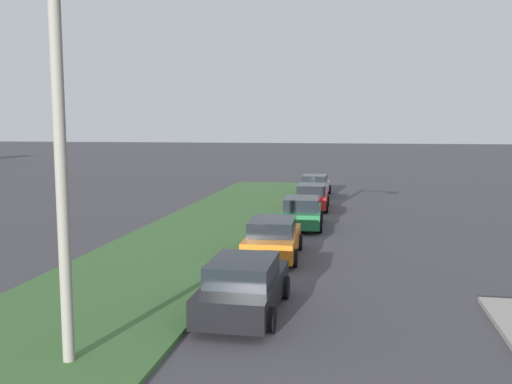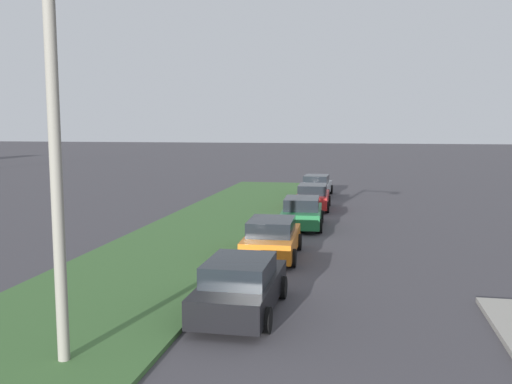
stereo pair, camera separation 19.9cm
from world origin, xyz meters
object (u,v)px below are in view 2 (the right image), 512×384
at_px(parked_car_black, 241,286).
at_px(parked_car_red, 313,197).
at_px(parked_car_silver, 317,186).
at_px(parked_car_green, 302,213).
at_px(streetlight, 69,151).
at_px(parked_car_orange, 272,238).

xyz_separation_m(parked_car_black, parked_car_red, (18.48, -0.23, 0.00)).
bearing_deg(parked_car_silver, parked_car_green, -177.10).
bearing_deg(streetlight, parked_car_green, -9.56).
xyz_separation_m(parked_car_black, parked_car_green, (12.48, -0.25, 0.00)).
bearing_deg(parked_car_black, parked_car_silver, -0.02).
relative_size(parked_car_green, parked_car_silver, 1.01).
relative_size(parked_car_orange, streetlight, 0.58).
height_order(parked_car_orange, parked_car_green, same).
bearing_deg(parked_car_orange, parked_car_green, -6.26).
bearing_deg(parked_car_red, parked_car_orange, 176.28).
relative_size(parked_car_green, parked_car_red, 1.01).
relative_size(parked_car_black, parked_car_red, 0.99).
bearing_deg(parked_car_orange, streetlight, 164.81).
xyz_separation_m(parked_car_orange, parked_car_silver, (18.44, -0.14, 0.00)).
relative_size(parked_car_black, parked_car_green, 0.98).
bearing_deg(parked_car_orange, parked_car_red, -4.21).
xyz_separation_m(parked_car_orange, parked_car_green, (6.28, -0.44, 0.00)).
relative_size(parked_car_black, streetlight, 0.57).
bearing_deg(parked_car_red, parked_car_green, 178.43).
xyz_separation_m(parked_car_green, streetlight, (-16.36, 2.76, 3.67)).
height_order(parked_car_orange, parked_car_silver, same).
relative_size(parked_car_green, streetlight, 0.59).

